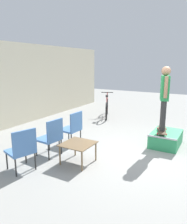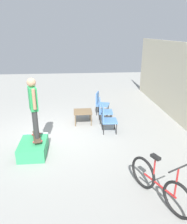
# 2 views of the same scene
# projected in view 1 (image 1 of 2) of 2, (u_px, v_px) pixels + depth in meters

# --- Properties ---
(ground_plane) EXTENTS (24.00, 24.00, 0.00)m
(ground_plane) POSITION_uv_depth(u_px,v_px,m) (137.00, 153.00, 5.65)
(ground_plane) COLOR gray
(house_wall_back) EXTENTS (12.00, 0.06, 3.00)m
(house_wall_back) POSITION_uv_depth(u_px,v_px,m) (9.00, 86.00, 7.60)
(house_wall_back) COLOR beige
(house_wall_back) RESTS_ON ground_plane
(skate_ramp_box) EXTENTS (1.11, 0.75, 0.41)m
(skate_ramp_box) POSITION_uv_depth(u_px,v_px,m) (166.00, 139.00, 6.16)
(skate_ramp_box) COLOR #339E60
(skate_ramp_box) RESTS_ON ground_plane
(skateboard_on_ramp) EXTENTS (0.85, 0.38, 0.07)m
(skateboard_on_ramp) POSITION_uv_depth(u_px,v_px,m) (162.00, 130.00, 6.02)
(skateboard_on_ramp) COLOR #473828
(skateboard_on_ramp) RESTS_ON skate_ramp_box
(person_skater) EXTENTS (0.55, 0.30, 1.72)m
(person_skater) POSITION_uv_depth(u_px,v_px,m) (165.00, 93.00, 5.80)
(person_skater) COLOR #2D2D2D
(person_skater) RESTS_ON skateboard_on_ramp
(coffee_table) EXTENTS (0.71, 0.70, 0.48)m
(coffee_table) POSITION_uv_depth(u_px,v_px,m) (78.00, 146.00, 5.03)
(coffee_table) COLOR brown
(coffee_table) RESTS_ON ground_plane
(patio_chair_left) EXTENTS (0.65, 0.65, 0.95)m
(patio_chair_left) POSITION_uv_depth(u_px,v_px,m) (22.00, 148.00, 4.60)
(patio_chair_left) COLOR black
(patio_chair_left) RESTS_ON ground_plane
(patio_chair_center) EXTENTS (0.56, 0.56, 0.95)m
(patio_chair_center) POSITION_uv_depth(u_px,v_px,m) (51.00, 136.00, 5.38)
(patio_chair_center) COLOR black
(patio_chair_center) RESTS_ON ground_plane
(patio_chair_right) EXTENTS (0.54, 0.54, 0.95)m
(patio_chair_right) POSITION_uv_depth(u_px,v_px,m) (72.00, 127.00, 6.15)
(patio_chair_right) COLOR black
(patio_chair_right) RESTS_ON ground_plane
(bicycle) EXTENTS (1.59, 0.79, 1.03)m
(bicycle) POSITION_uv_depth(u_px,v_px,m) (107.00, 108.00, 9.34)
(bicycle) COLOR black
(bicycle) RESTS_ON ground_plane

